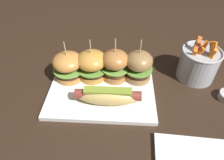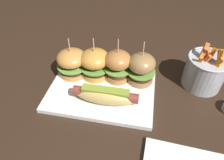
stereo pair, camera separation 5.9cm
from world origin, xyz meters
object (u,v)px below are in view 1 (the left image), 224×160
at_px(platter_main, 102,91).
at_px(slider_far_right, 139,66).
at_px(slider_far_left, 68,66).
at_px(fries_bucket, 198,63).
at_px(slider_center_right, 115,65).
at_px(hot_dog, 108,96).
at_px(slider_center_left, 92,65).

relative_size(platter_main, slider_far_right, 2.26).
distance_m(slider_far_left, fries_bucket, 0.42).
relative_size(slider_center_right, slider_far_right, 1.00).
bearing_deg(hot_dog, platter_main, 114.55).
distance_m(platter_main, slider_far_left, 0.13).
distance_m(slider_far_left, slider_center_right, 0.15).
xyz_separation_m(platter_main, slider_far_left, (-0.11, 0.05, 0.05)).
bearing_deg(hot_dog, slider_far_left, 141.79).
height_order(hot_dog, slider_center_left, slider_center_left).
distance_m(slider_center_left, slider_center_right, 0.07).
bearing_deg(slider_center_left, fries_bucket, 5.48).
height_order(slider_center_left, slider_far_right, slider_far_right).
xyz_separation_m(slider_far_right, fries_bucket, (0.20, 0.03, -0.01)).
xyz_separation_m(platter_main, slider_far_right, (0.11, 0.06, 0.06)).
height_order(platter_main, slider_center_left, slider_center_left).
height_order(platter_main, slider_center_right, slider_center_right).
relative_size(hot_dog, slider_far_right, 1.31).
bearing_deg(fries_bucket, slider_far_left, -174.48).
relative_size(platter_main, slider_center_right, 2.25).
xyz_separation_m(slider_center_left, slider_center_right, (0.07, -0.00, 0.00)).
bearing_deg(slider_center_left, platter_main, -59.96).
xyz_separation_m(platter_main, slider_center_right, (0.04, 0.06, 0.06)).
relative_size(slider_far_left, slider_far_right, 0.93).
bearing_deg(slider_far_right, slider_center_right, 179.93).
bearing_deg(slider_center_left, slider_far_left, -174.32).
bearing_deg(platter_main, fries_bucket, 16.91).
distance_m(slider_center_right, fries_bucket, 0.27).
bearing_deg(platter_main, slider_center_left, 120.04).
distance_m(platter_main, slider_center_right, 0.09).
relative_size(platter_main, fries_bucket, 2.18).
bearing_deg(slider_far_left, fries_bucket, 5.52).
xyz_separation_m(hot_dog, slider_far_left, (-0.13, 0.10, 0.02)).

